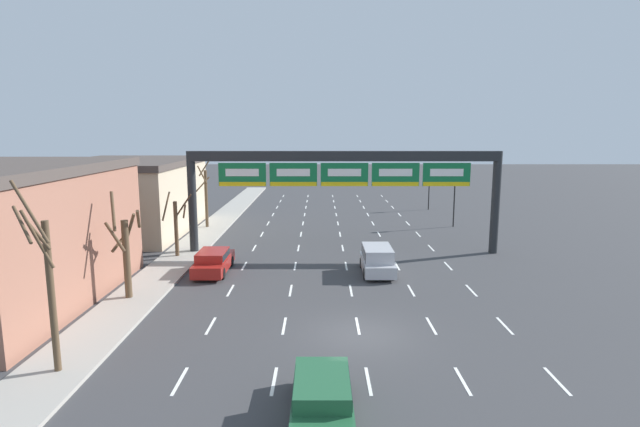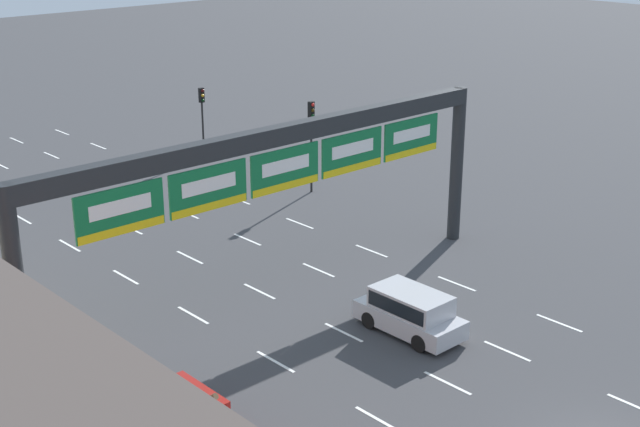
{
  "view_description": "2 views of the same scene",
  "coord_description": "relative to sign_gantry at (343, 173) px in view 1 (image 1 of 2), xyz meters",
  "views": [
    {
      "loc": [
        -1.69,
        -20.22,
        8.65
      ],
      "look_at": [
        -1.62,
        14.14,
        2.93
      ],
      "focal_mm": 28.0,
      "sensor_mm": 36.0,
      "label": 1
    },
    {
      "loc": [
        -20.78,
        -10.38,
        15.24
      ],
      "look_at": [
        3.78,
        16.42,
        2.4
      ],
      "focal_mm": 50.0,
      "sensor_mm": 36.0,
      "label": 2
    }
  ],
  "objects": [
    {
      "name": "ground_plane",
      "position": [
        0.0,
        -14.53,
        -5.7
      ],
      "size": [
        220.0,
        220.0,
        0.0
      ],
      "primitive_type": "plane",
      "color": "#3D3D3F"
    },
    {
      "name": "sidewalk_left",
      "position": [
        -11.3,
        -14.53,
        -5.62
      ],
      "size": [
        2.8,
        110.0,
        0.15
      ],
      "color": "#A8A399",
      "rests_on": "ground_plane"
    },
    {
      "name": "lane_dashes",
      "position": [
        0.0,
        -1.03,
        -5.69
      ],
      "size": [
        13.32,
        67.0,
        0.01
      ],
      "color": "white",
      "rests_on": "ground_plane"
    },
    {
      "name": "sign_gantry",
      "position": [
        0.0,
        0.0,
        0.0
      ],
      "size": [
        22.0,
        0.7,
        7.25
      ],
      "color": "#232628",
      "rests_on": "ground_plane"
    },
    {
      "name": "building_far",
      "position": [
        -18.25,
        7.61,
        -2.58
      ],
      "size": [
        10.51,
        14.93,
        6.21
      ],
      "color": "#C6B293",
      "rests_on": "ground_plane"
    },
    {
      "name": "car_red",
      "position": [
        -8.24,
        -5.05,
        -4.93
      ],
      "size": [
        1.84,
        4.73,
        1.43
      ],
      "color": "maroon",
      "rests_on": "ground_plane"
    },
    {
      "name": "car_green",
      "position": [
        -1.63,
        -20.93,
        -4.93
      ],
      "size": [
        1.82,
        4.48,
        1.43
      ],
      "color": "#235B38",
      "rests_on": "ground_plane"
    },
    {
      "name": "suv_silver",
      "position": [
        1.81,
        -5.2,
        -4.76
      ],
      "size": [
        1.87,
        4.18,
        1.67
      ],
      "color": "#B7B7BC",
      "rests_on": "ground_plane"
    },
    {
      "name": "traffic_light_near_gantry",
      "position": [
        10.45,
        9.85,
        -2.1
      ],
      "size": [
        0.3,
        0.35,
        5.06
      ],
      "color": "black",
      "rests_on": "ground_plane"
    },
    {
      "name": "traffic_light_mid_block",
      "position": [
        10.33,
        19.81,
        -2.58
      ],
      "size": [
        0.3,
        0.35,
        4.34
      ],
      "color": "black",
      "rests_on": "ground_plane"
    },
    {
      "name": "tree_bare_closest",
      "position": [
        -11.51,
        -1.28,
        -3.31
      ],
      "size": [
        1.89,
        1.73,
        4.35
      ],
      "color": "brown",
      "rests_on": "sidewalk_left"
    },
    {
      "name": "tree_bare_second",
      "position": [
        -11.14,
        -18.13,
        -2.24
      ],
      "size": [
        1.57,
        1.17,
        6.91
      ],
      "color": "brown",
      "rests_on": "sidewalk_left"
    },
    {
      "name": "tree_bare_third",
      "position": [
        -11.59,
        -10.05,
        -3.01
      ],
      "size": [
        1.87,
        1.86,
        5.48
      ],
      "color": "brown",
      "rests_on": "sidewalk_left"
    },
    {
      "name": "tree_bare_furthest",
      "position": [
        -11.84,
        9.1,
        -2.65
      ],
      "size": [
        1.36,
        1.64,
        6.05
      ],
      "color": "brown",
      "rests_on": "sidewalk_left"
    }
  ]
}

